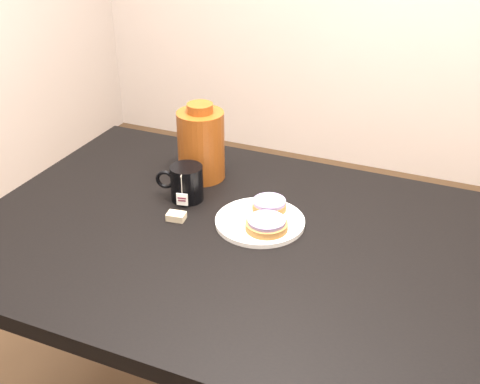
{
  "coord_description": "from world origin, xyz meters",
  "views": [
    {
      "loc": [
        0.43,
        -1.1,
        1.54
      ],
      "look_at": [
        -0.09,
        0.1,
        0.81
      ],
      "focal_mm": 45.0,
      "sensor_mm": 36.0,
      "label": 1
    }
  ],
  "objects_px": {
    "plate": "(260,221)",
    "mug": "(186,183)",
    "teabag_pouch": "(176,216)",
    "table": "(258,268)",
    "bagel_front": "(267,224)",
    "bagel_package": "(201,144)",
    "bagel_back": "(269,205)"
  },
  "relations": [
    {
      "from": "bagel_front",
      "to": "mug",
      "type": "bearing_deg",
      "value": 164.14
    },
    {
      "from": "bagel_back",
      "to": "mug",
      "type": "bearing_deg",
      "value": -175.87
    },
    {
      "from": "table",
      "to": "bagel_package",
      "type": "height_order",
      "value": "bagel_package"
    },
    {
      "from": "bagel_front",
      "to": "teabag_pouch",
      "type": "height_order",
      "value": "bagel_front"
    },
    {
      "from": "teabag_pouch",
      "to": "bagel_package",
      "type": "relative_size",
      "value": 0.21
    },
    {
      "from": "plate",
      "to": "bagel_package",
      "type": "distance_m",
      "value": 0.31
    },
    {
      "from": "bagel_front",
      "to": "bagel_package",
      "type": "height_order",
      "value": "bagel_package"
    },
    {
      "from": "bagel_back",
      "to": "teabag_pouch",
      "type": "height_order",
      "value": "bagel_back"
    },
    {
      "from": "plate",
      "to": "teabag_pouch",
      "type": "xyz_separation_m",
      "value": [
        -0.2,
        -0.06,
        0.0
      ]
    },
    {
      "from": "plate",
      "to": "mug",
      "type": "height_order",
      "value": "mug"
    },
    {
      "from": "plate",
      "to": "mug",
      "type": "bearing_deg",
      "value": 170.15
    },
    {
      "from": "plate",
      "to": "teabag_pouch",
      "type": "bearing_deg",
      "value": -162.31
    },
    {
      "from": "mug",
      "to": "bagel_back",
      "type": "bearing_deg",
      "value": -7.99
    },
    {
      "from": "table",
      "to": "teabag_pouch",
      "type": "relative_size",
      "value": 31.11
    },
    {
      "from": "bagel_front",
      "to": "teabag_pouch",
      "type": "xyz_separation_m",
      "value": [
        -0.23,
        -0.03,
        -0.02
      ]
    },
    {
      "from": "table",
      "to": "teabag_pouch",
      "type": "distance_m",
      "value": 0.24
    },
    {
      "from": "plate",
      "to": "teabag_pouch",
      "type": "distance_m",
      "value": 0.21
    },
    {
      "from": "bagel_back",
      "to": "mug",
      "type": "relative_size",
      "value": 0.68
    },
    {
      "from": "teabag_pouch",
      "to": "bagel_package",
      "type": "xyz_separation_m",
      "value": [
        -0.04,
        0.23,
        0.09
      ]
    },
    {
      "from": "plate",
      "to": "bagel_package",
      "type": "relative_size",
      "value": 1.01
    },
    {
      "from": "plate",
      "to": "bagel_front",
      "type": "bearing_deg",
      "value": -48.1
    },
    {
      "from": "table",
      "to": "bagel_back",
      "type": "xyz_separation_m",
      "value": [
        -0.02,
        0.12,
        0.11
      ]
    },
    {
      "from": "table",
      "to": "plate",
      "type": "xyz_separation_m",
      "value": [
        -0.02,
        0.07,
        0.09
      ]
    },
    {
      "from": "table",
      "to": "bagel_package",
      "type": "xyz_separation_m",
      "value": [
        -0.26,
        0.23,
        0.18
      ]
    },
    {
      "from": "teabag_pouch",
      "to": "bagel_package",
      "type": "distance_m",
      "value": 0.25
    },
    {
      "from": "table",
      "to": "bagel_back",
      "type": "height_order",
      "value": "bagel_back"
    },
    {
      "from": "bagel_back",
      "to": "teabag_pouch",
      "type": "distance_m",
      "value": 0.23
    },
    {
      "from": "bagel_back",
      "to": "teabag_pouch",
      "type": "relative_size",
      "value": 2.03
    },
    {
      "from": "table",
      "to": "bagel_front",
      "type": "height_order",
      "value": "bagel_front"
    },
    {
      "from": "table",
      "to": "bagel_package",
      "type": "distance_m",
      "value": 0.4
    },
    {
      "from": "mug",
      "to": "bagel_package",
      "type": "distance_m",
      "value": 0.14
    },
    {
      "from": "bagel_front",
      "to": "mug",
      "type": "distance_m",
      "value": 0.26
    }
  ]
}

